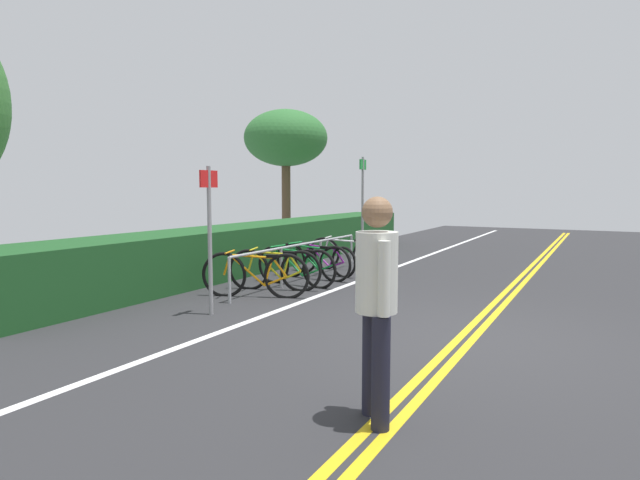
% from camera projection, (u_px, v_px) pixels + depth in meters
% --- Properties ---
extents(ground_plane, '(38.76, 11.18, 0.05)m').
position_uv_depth(ground_plane, '(467.00, 340.00, 6.44)').
color(ground_plane, '#2B2B2D').
extents(centre_line_yellow_inner, '(34.88, 0.10, 0.00)m').
position_uv_depth(centre_line_yellow_inner, '(474.00, 338.00, 6.40)').
color(centre_line_yellow_inner, gold).
rests_on(centre_line_yellow_inner, ground_plane).
extents(centre_line_yellow_outer, '(34.88, 0.10, 0.00)m').
position_uv_depth(centre_line_yellow_outer, '(460.00, 337.00, 6.48)').
color(centre_line_yellow_outer, gold).
rests_on(centre_line_yellow_outer, ground_plane).
extents(bike_lane_stripe_white, '(34.88, 0.12, 0.00)m').
position_uv_depth(bike_lane_stripe_white, '(274.00, 312.00, 7.76)').
color(bike_lane_stripe_white, white).
rests_on(bike_lane_stripe_white, ground_plane).
extents(bike_rack, '(4.57, 0.05, 0.75)m').
position_uv_depth(bike_rack, '(302.00, 253.00, 10.32)').
color(bike_rack, '#9EA0A5').
rests_on(bike_rack, ground_plane).
extents(bicycle_0, '(0.70, 1.76, 0.79)m').
position_uv_depth(bicycle_0, '(255.00, 275.00, 8.82)').
color(bicycle_0, black).
rests_on(bicycle_0, ground_plane).
extents(bicycle_1, '(0.64, 1.64, 0.77)m').
position_uv_depth(bicycle_1, '(275.00, 270.00, 9.45)').
color(bicycle_1, black).
rests_on(bicycle_1, ground_plane).
extents(bicycle_2, '(0.46, 1.78, 0.75)m').
position_uv_depth(bicycle_2, '(296.00, 266.00, 9.93)').
color(bicycle_2, black).
rests_on(bicycle_2, ground_plane).
extents(bicycle_3, '(0.46, 1.79, 0.75)m').
position_uv_depth(bicycle_3, '(313.00, 262.00, 10.62)').
color(bicycle_3, black).
rests_on(bicycle_3, ground_plane).
extents(bicycle_4, '(0.57, 1.71, 0.68)m').
position_uv_depth(bicycle_4, '(324.00, 259.00, 11.22)').
color(bicycle_4, black).
rests_on(bicycle_4, ground_plane).
extents(bicycle_5, '(0.50, 1.77, 0.76)m').
position_uv_depth(bicycle_5, '(346.00, 254.00, 11.78)').
color(bicycle_5, black).
rests_on(bicycle_5, ground_plane).
extents(pedestrian, '(0.41, 0.33, 1.74)m').
position_uv_depth(pedestrian, '(376.00, 293.00, 4.02)').
color(pedestrian, '#1E1E2D').
rests_on(pedestrian, ground_plane).
extents(sign_post_near, '(0.36, 0.06, 2.12)m').
position_uv_depth(sign_post_near, '(210.00, 226.00, 7.51)').
color(sign_post_near, gray).
rests_on(sign_post_near, ground_plane).
extents(sign_post_far, '(0.36, 0.06, 2.56)m').
position_uv_depth(sign_post_far, '(363.00, 200.00, 12.75)').
color(sign_post_far, gray).
rests_on(sign_post_far, ground_plane).
extents(hedge_backdrop, '(13.52, 1.39, 0.99)m').
position_uv_depth(hedge_backdrop, '(265.00, 244.00, 12.54)').
color(hedge_backdrop, '#1C4C21').
rests_on(hedge_backdrop, ground_plane).
extents(tree_mid, '(2.70, 2.70, 4.34)m').
position_uv_depth(tree_mid, '(286.00, 139.00, 17.17)').
color(tree_mid, brown).
rests_on(tree_mid, ground_plane).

